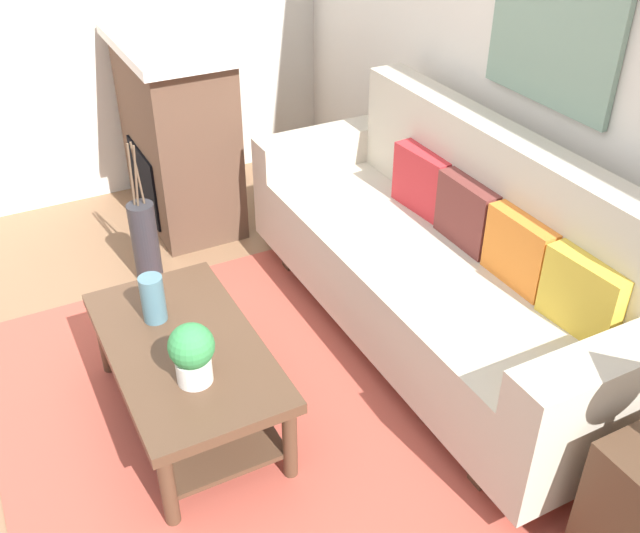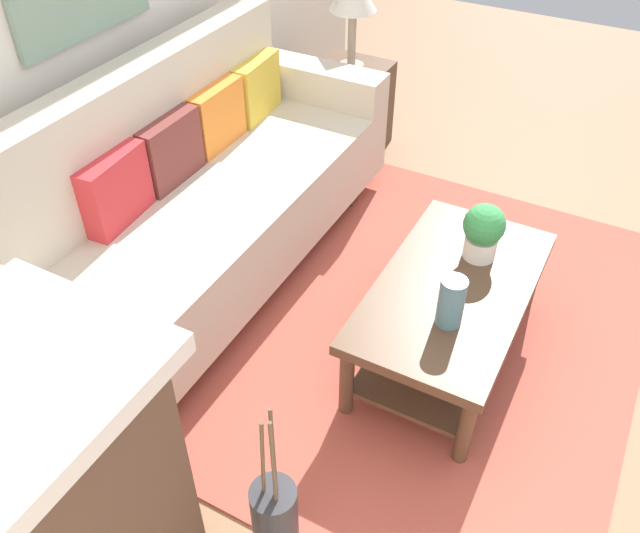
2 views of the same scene
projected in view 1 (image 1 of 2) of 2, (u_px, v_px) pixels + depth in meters
The scene contains 17 objects.
ground_plane at pixel (143, 460), 3.06m from camera, with size 8.92×8.92×0.00m, color #8C6647.
wall_back at pixel (583, 69), 3.13m from camera, with size 4.92×0.10×2.70m, color silver.
area_rug at pixel (252, 419), 3.25m from camera, with size 2.50×2.11×0.01m, color #B24C3D.
couch at pixel (442, 263), 3.53m from camera, with size 2.38×0.84×1.08m.
throw_pillow_crimson at pixel (423, 181), 3.72m from camera, with size 0.36×0.12×0.32m, color red.
throw_pillow_maroon at pixel (468, 213), 3.44m from camera, with size 0.36×0.12×0.32m, color brown.
throw_pillow_orange at pixel (521, 250), 3.17m from camera, with size 0.36×0.12×0.32m, color orange.
throw_pillow_mustard at pixel (584, 295), 2.89m from camera, with size 0.36×0.12×0.32m, color gold.
coffee_table at pixel (186, 365), 3.09m from camera, with size 1.10×0.60×0.43m.
tabletop_vase at pixel (153, 299), 3.11m from camera, with size 0.10×0.10×0.22m, color slate.
potted_plant_tabletop at pixel (192, 352), 2.76m from camera, with size 0.18×0.18×0.26m.
fireplace at pixel (178, 132), 4.48m from camera, with size 1.02×0.58×1.16m.
floor_vase at pixel (145, 242), 4.08m from camera, with size 0.15×0.15×0.47m, color #2D2D33.
floor_vase_branch_a at pixel (136, 176), 3.83m from camera, with size 0.01×0.01×0.36m, color brown.
floor_vase_branch_b at pixel (138, 173), 3.86m from camera, with size 0.01×0.01×0.36m, color brown.
floor_vase_branch_c at pixel (131, 175), 3.85m from camera, with size 0.01×0.01×0.36m, color brown.
framed_painting at pixel (553, 33), 3.13m from camera, with size 0.76×0.03×0.63m, color gray.
Camera 1 is at (2.21, -0.31, 2.37)m, focal length 40.91 mm.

